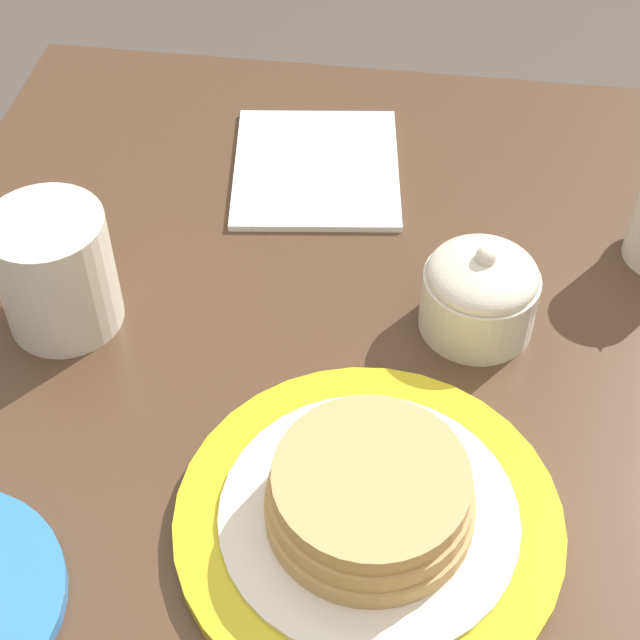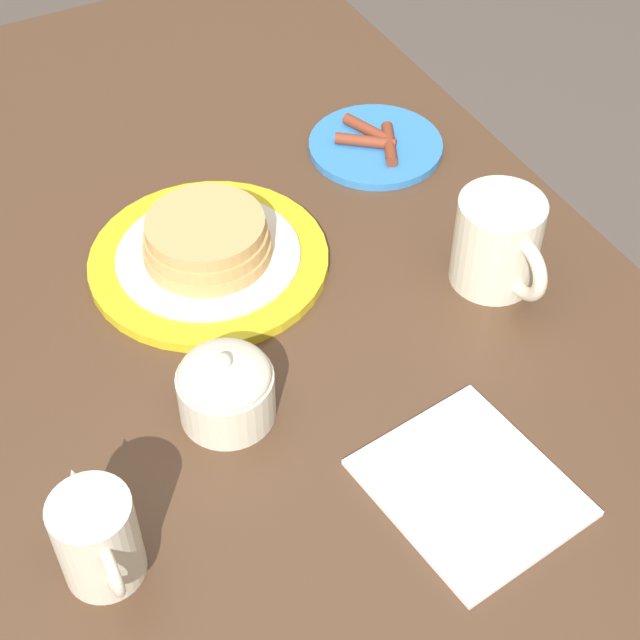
{
  "view_description": "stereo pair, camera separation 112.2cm",
  "coord_description": "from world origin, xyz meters",
  "px_view_note": "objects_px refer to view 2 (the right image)",
  "views": [
    {
      "loc": [
        -0.32,
        -0.02,
        1.29
      ],
      "look_at": [
        0.18,
        0.05,
        0.75
      ],
      "focal_mm": 55.0,
      "sensor_mm": 36.0,
      "label": 1
    },
    {
      "loc": [
        0.76,
        -0.26,
        1.45
      ],
      "look_at": [
        0.18,
        0.05,
        0.75
      ],
      "focal_mm": 55.0,
      "sensor_mm": 36.0,
      "label": 2
    }
  ],
  "objects_px": {
    "side_plate_bacon": "(375,145)",
    "sugar_bowl": "(226,388)",
    "creamer_pitcher": "(97,537)",
    "pancake_plate": "(208,250)",
    "napkin": "(470,487)",
    "coffee_mug": "(499,243)"
  },
  "relations": [
    {
      "from": "side_plate_bacon",
      "to": "sugar_bowl",
      "type": "xyz_separation_m",
      "value": [
        0.29,
        -0.33,
        0.03
      ]
    },
    {
      "from": "side_plate_bacon",
      "to": "creamer_pitcher",
      "type": "distance_m",
      "value": 0.62
    },
    {
      "from": "creamer_pitcher",
      "to": "sugar_bowl",
      "type": "bearing_deg",
      "value": 123.18
    },
    {
      "from": "pancake_plate",
      "to": "sugar_bowl",
      "type": "height_order",
      "value": "sugar_bowl"
    },
    {
      "from": "sugar_bowl",
      "to": "napkin",
      "type": "bearing_deg",
      "value": 40.72
    },
    {
      "from": "pancake_plate",
      "to": "napkin",
      "type": "distance_m",
      "value": 0.38
    },
    {
      "from": "pancake_plate",
      "to": "sugar_bowl",
      "type": "xyz_separation_m",
      "value": [
        0.19,
        -0.06,
        0.02
      ]
    },
    {
      "from": "coffee_mug",
      "to": "napkin",
      "type": "relative_size",
      "value": 0.66
    },
    {
      "from": "napkin",
      "to": "creamer_pitcher",
      "type": "bearing_deg",
      "value": -103.78
    },
    {
      "from": "pancake_plate",
      "to": "coffee_mug",
      "type": "relative_size",
      "value": 2.06
    },
    {
      "from": "side_plate_bacon",
      "to": "coffee_mug",
      "type": "height_order",
      "value": "coffee_mug"
    },
    {
      "from": "coffee_mug",
      "to": "sugar_bowl",
      "type": "height_order",
      "value": "coffee_mug"
    },
    {
      "from": "sugar_bowl",
      "to": "napkin",
      "type": "relative_size",
      "value": 0.47
    },
    {
      "from": "side_plate_bacon",
      "to": "napkin",
      "type": "height_order",
      "value": "side_plate_bacon"
    },
    {
      "from": "pancake_plate",
      "to": "side_plate_bacon",
      "type": "bearing_deg",
      "value": 109.91
    },
    {
      "from": "coffee_mug",
      "to": "creamer_pitcher",
      "type": "height_order",
      "value": "coffee_mug"
    },
    {
      "from": "pancake_plate",
      "to": "sugar_bowl",
      "type": "distance_m",
      "value": 0.21
    },
    {
      "from": "pancake_plate",
      "to": "sugar_bowl",
      "type": "bearing_deg",
      "value": -18.35
    },
    {
      "from": "pancake_plate",
      "to": "coffee_mug",
      "type": "distance_m",
      "value": 0.31
    },
    {
      "from": "coffee_mug",
      "to": "sugar_bowl",
      "type": "bearing_deg",
      "value": -84.02
    },
    {
      "from": "coffee_mug",
      "to": "napkin",
      "type": "xyz_separation_m",
      "value": [
        0.21,
        -0.17,
        -0.05
      ]
    },
    {
      "from": "side_plate_bacon",
      "to": "coffee_mug",
      "type": "distance_m",
      "value": 0.26
    }
  ]
}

